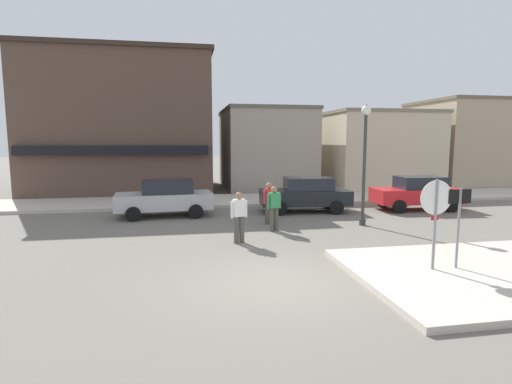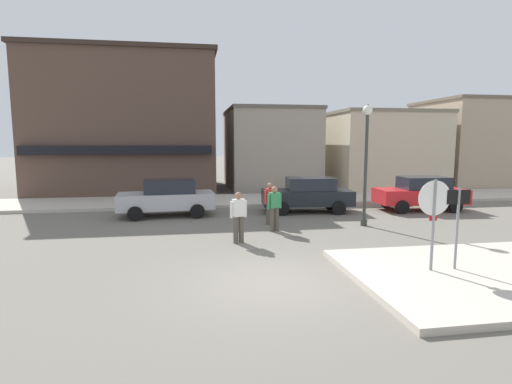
% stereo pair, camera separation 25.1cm
% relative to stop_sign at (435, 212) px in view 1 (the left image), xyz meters
% --- Properties ---
extents(ground_plane, '(160.00, 160.00, 0.00)m').
position_rel_stop_sign_xyz_m(ground_plane, '(-3.75, 0.14, -1.52)').
color(ground_plane, '#6B665B').
extents(sidewalk_corner, '(6.40, 4.80, 0.15)m').
position_rel_stop_sign_xyz_m(sidewalk_corner, '(1.26, -0.33, -1.44)').
color(sidewalk_corner, beige).
rests_on(sidewalk_corner, ground).
extents(kerb_far, '(80.00, 4.00, 0.15)m').
position_rel_stop_sign_xyz_m(kerb_far, '(-3.75, 12.47, -1.44)').
color(kerb_far, beige).
rests_on(kerb_far, ground).
extents(stop_sign, '(0.82, 0.07, 2.30)m').
position_rel_stop_sign_xyz_m(stop_sign, '(0.00, 0.00, 0.00)').
color(stop_sign, gray).
rests_on(stop_sign, ground).
extents(one_way_sign, '(0.60, 0.06, 2.10)m').
position_rel_stop_sign_xyz_m(one_way_sign, '(0.62, -0.01, -0.19)').
color(one_way_sign, gray).
rests_on(one_way_sign, ground).
extents(lamp_post, '(0.36, 0.36, 4.54)m').
position_rel_stop_sign_xyz_m(lamp_post, '(0.88, 5.66, 1.44)').
color(lamp_post, '#333833').
rests_on(lamp_post, ground).
extents(parked_car_nearest, '(4.11, 2.10, 1.56)m').
position_rel_stop_sign_xyz_m(parked_car_nearest, '(-6.60, 8.88, -0.71)').
color(parked_car_nearest, '#B7B7BC').
rests_on(parked_car_nearest, ground).
extents(parked_car_second, '(4.13, 2.15, 1.56)m').
position_rel_stop_sign_xyz_m(parked_car_second, '(-0.38, 8.89, -0.71)').
color(parked_car_second, black).
rests_on(parked_car_second, ground).
extents(parked_car_third, '(4.11, 2.09, 1.56)m').
position_rel_stop_sign_xyz_m(parked_car_third, '(4.93, 8.48, -0.71)').
color(parked_car_third, red).
rests_on(parked_car_third, ground).
extents(pedestrian_crossing_near, '(0.55, 0.31, 1.61)m').
position_rel_stop_sign_xyz_m(pedestrian_crossing_near, '(-2.67, 5.26, -0.65)').
color(pedestrian_crossing_near, '#4C473D').
rests_on(pedestrian_crossing_near, ground).
extents(pedestrian_crossing_far, '(0.52, 0.37, 1.61)m').
position_rel_stop_sign_xyz_m(pedestrian_crossing_far, '(-2.59, 6.49, -0.65)').
color(pedestrian_crossing_far, '#4C473D').
rests_on(pedestrian_crossing_far, ground).
extents(pedestrian_kerb_side, '(0.56, 0.29, 1.61)m').
position_rel_stop_sign_xyz_m(pedestrian_kerb_side, '(-4.12, 3.84, -0.65)').
color(pedestrian_kerb_side, '#4C473D').
rests_on(pedestrian_kerb_side, ground).
extents(building_corner_shop, '(10.91, 10.07, 8.44)m').
position_rel_stop_sign_xyz_m(building_corner_shop, '(-9.44, 19.25, 2.71)').
color(building_corner_shop, brown).
rests_on(building_corner_shop, ground).
extents(building_storefront_left_near, '(5.72, 7.64, 5.35)m').
position_rel_stop_sign_xyz_m(building_storefront_left_near, '(-0.22, 18.93, 1.16)').
color(building_storefront_left_near, '#9E9384').
rests_on(building_storefront_left_near, ground).
extents(building_storefront_left_mid, '(7.06, 6.25, 5.16)m').
position_rel_stop_sign_xyz_m(building_storefront_left_mid, '(7.23, 17.32, 1.07)').
color(building_storefront_left_mid, beige).
rests_on(building_storefront_left_mid, ground).
extents(building_storefront_right_near, '(9.02, 6.52, 6.08)m').
position_rel_stop_sign_xyz_m(building_storefront_right_near, '(15.62, 17.73, 1.53)').
color(building_storefront_right_near, tan).
rests_on(building_storefront_right_near, ground).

